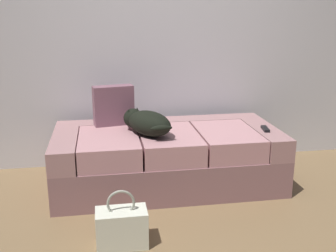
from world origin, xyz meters
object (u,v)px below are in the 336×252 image
tv_remote (265,129)px  throw_pillow (113,105)px  dog_dark (146,122)px  handbag (122,227)px  couch (167,157)px

tv_remote → throw_pillow: size_ratio=0.44×
dog_dark → handbag: (-0.26, -0.80, -0.45)m
couch → handbag: 0.99m
dog_dark → tv_remote: (0.98, -0.05, -0.09)m
couch → handbag: (-0.44, -0.89, -0.11)m
dog_dark → handbag: bearing=-107.7°
throw_pillow → handbag: throw_pillow is taller
couch → handbag: couch is taller
throw_pillow → handbag: 1.25m
dog_dark → throw_pillow: throw_pillow is taller
dog_dark → handbag: dog_dark is taller
throw_pillow → tv_remote: bearing=-17.2°
tv_remote → handbag: 1.50m
couch → tv_remote: 0.85m
tv_remote → throw_pillow: throw_pillow is taller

